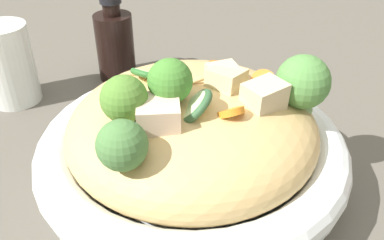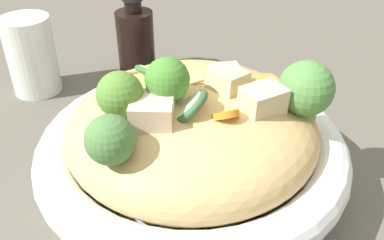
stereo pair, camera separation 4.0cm
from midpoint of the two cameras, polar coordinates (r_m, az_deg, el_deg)
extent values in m
plane|color=#565147|center=(0.45, -2.59, -8.04)|extent=(3.00, 3.00, 0.00)
cylinder|color=white|center=(0.44, -2.63, -6.95)|extent=(0.29, 0.29, 0.02)
torus|color=white|center=(0.42, -2.74, -3.79)|extent=(0.31, 0.31, 0.04)
ellipsoid|color=tan|center=(0.41, -2.83, -1.11)|extent=(0.24, 0.24, 0.09)
torus|color=tan|center=(0.42, -2.51, 5.97)|extent=(0.07, 0.07, 0.03)
torus|color=tan|center=(0.41, -10.44, 2.93)|extent=(0.07, 0.07, 0.02)
torus|color=tan|center=(0.36, -7.86, -0.18)|extent=(0.06, 0.07, 0.03)
torus|color=tan|center=(0.36, -0.09, -0.31)|extent=(0.04, 0.04, 0.02)
cone|color=#A4BE75|center=(0.33, -12.56, -6.44)|extent=(0.02, 0.02, 0.02)
sphere|color=#48763D|center=(0.32, -13.03, -3.47)|extent=(0.05, 0.05, 0.04)
cone|color=#98BC7C|center=(0.41, 11.59, 1.91)|extent=(0.03, 0.03, 0.02)
sphere|color=#4F8541|center=(0.40, 11.99, 4.98)|extent=(0.05, 0.05, 0.05)
cone|color=#99BE71|center=(0.37, -6.01, 2.02)|extent=(0.02, 0.02, 0.02)
sphere|color=#437F2F|center=(0.36, -6.23, 5.18)|extent=(0.05, 0.05, 0.04)
cone|color=#96B874|center=(0.36, -11.92, -0.35)|extent=(0.02, 0.02, 0.02)
sphere|color=#508030|center=(0.35, -12.32, 2.60)|extent=(0.04, 0.04, 0.04)
cylinder|color=orange|center=(0.41, 6.86, 5.09)|extent=(0.03, 0.03, 0.02)
cylinder|color=orange|center=(0.36, -8.89, 1.78)|extent=(0.03, 0.03, 0.01)
cylinder|color=orange|center=(0.43, 0.94, 6.97)|extent=(0.03, 0.03, 0.01)
cylinder|color=orange|center=(0.35, 2.11, 0.95)|extent=(0.03, 0.03, 0.02)
cylinder|color=beige|center=(0.41, -8.03, 5.86)|extent=(0.05, 0.05, 0.02)
torus|color=#2B662A|center=(0.41, -8.03, 5.86)|extent=(0.06, 0.06, 0.03)
cylinder|color=beige|center=(0.35, -2.77, 1.67)|extent=(0.04, 0.04, 0.03)
torus|color=#315934|center=(0.35, -2.77, 1.67)|extent=(0.05, 0.05, 0.03)
cube|color=beige|center=(0.37, 6.70, 2.92)|extent=(0.03, 0.04, 0.03)
cube|color=beige|center=(0.39, 1.71, 5.30)|extent=(0.04, 0.04, 0.03)
cube|color=beige|center=(0.35, -7.87, 0.51)|extent=(0.05, 0.05, 0.03)
cube|color=beige|center=(0.40, 1.50, 5.76)|extent=(0.03, 0.03, 0.02)
cylinder|color=black|center=(0.63, -12.16, 9.59)|extent=(0.05, 0.05, 0.10)
cylinder|color=black|center=(0.61, -12.80, 14.41)|extent=(0.02, 0.02, 0.02)
cylinder|color=silver|center=(0.61, -25.33, 6.75)|extent=(0.07, 0.07, 0.11)
camera|label=1|loc=(0.02, -92.86, -1.91)|focal=39.43mm
camera|label=2|loc=(0.02, 87.14, 1.91)|focal=39.43mm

